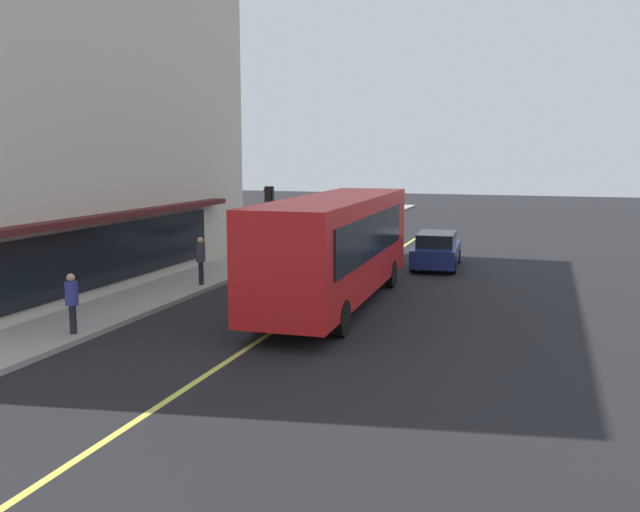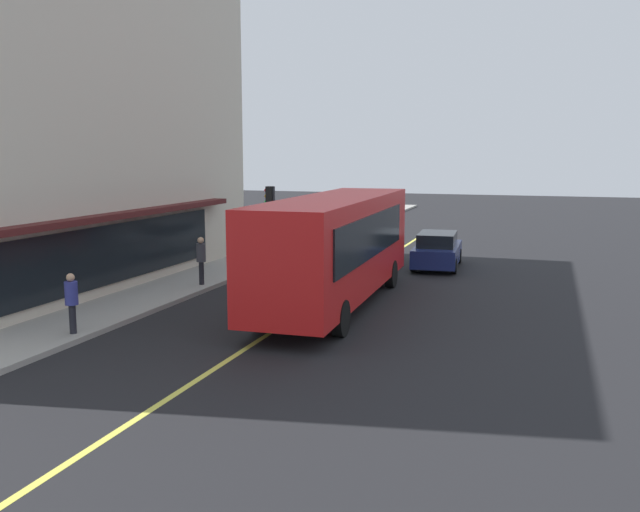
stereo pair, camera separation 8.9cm
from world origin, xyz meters
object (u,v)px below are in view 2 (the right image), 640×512
object	(u,v)px
car_navy	(437,250)
pedestrian_waiting	(299,224)
traffic_light	(271,204)
pedestrian_mid_block	(201,256)
bus	(336,245)
pedestrian_by_curb	(72,298)
car_silver	(316,244)

from	to	relation	value
car_navy	pedestrian_waiting	world-z (taller)	pedestrian_waiting
traffic_light	pedestrian_mid_block	xyz separation A→B (m)	(-7.40, -0.34, -1.34)
pedestrian_waiting	bus	bearing A→B (deg)	-154.88
traffic_light	pedestrian_by_curb	distance (m)	14.61
pedestrian_by_curb	pedestrian_waiting	world-z (taller)	pedestrian_waiting
car_navy	traffic_light	bearing A→B (deg)	89.20
traffic_light	pedestrian_waiting	bearing A→B (deg)	1.14
bus	car_navy	world-z (taller)	bus
pedestrian_by_curb	bus	bearing A→B (deg)	-42.09
bus	car_silver	size ratio (longest dim) A/B	2.58
bus	pedestrian_mid_block	bearing A→B (deg)	78.07
car_navy	pedestrian_by_curb	world-z (taller)	pedestrian_by_curb
bus	traffic_light	world-z (taller)	bus
traffic_light	pedestrian_mid_block	world-z (taller)	traffic_light
bus	pedestrian_by_curb	xyz separation A→B (m)	(-5.99, 5.41, -0.87)
car_navy	car_silver	xyz separation A→B (m)	(0.43, 5.61, 0.00)
bus	car_navy	distance (m)	8.75
car_navy	pedestrian_mid_block	distance (m)	10.39
traffic_light	pedestrian_mid_block	size ratio (longest dim) A/B	1.84
pedestrian_waiting	traffic_light	bearing A→B (deg)	-178.86
pedestrian_mid_block	pedestrian_by_curb	xyz separation A→B (m)	(-7.14, -0.02, -0.08)
car_navy	car_silver	distance (m)	5.63
pedestrian_mid_block	pedestrian_waiting	xyz separation A→B (m)	(11.34, 0.42, 0.01)
pedestrian_waiting	car_silver	bearing A→B (deg)	-148.82
bus	car_silver	bearing A→B (deg)	22.45
car_silver	pedestrian_mid_block	size ratio (longest dim) A/B	2.50
car_navy	pedestrian_by_curb	size ratio (longest dim) A/B	2.73
bus	pedestrian_waiting	world-z (taller)	bus
bus	pedestrian_by_curb	size ratio (longest dim) A/B	6.94
car_silver	bus	bearing A→B (deg)	-157.55
traffic_light	pedestrian_waiting	distance (m)	4.16
car_navy	pedestrian_waiting	xyz separation A→B (m)	(4.05, 7.80, 0.46)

